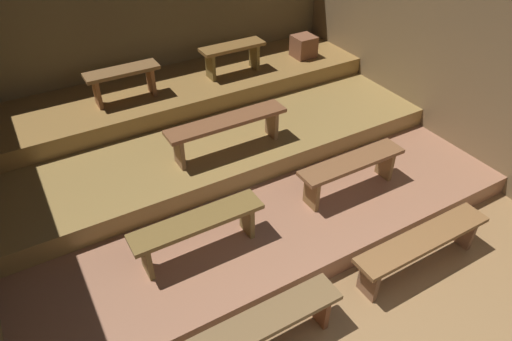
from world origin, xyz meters
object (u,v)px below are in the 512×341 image
bench_floor_left (256,330)px  bench_lower_left (198,227)px  bench_upper_right (233,53)px  wooden_crate_upper (304,46)px  bench_middle_center (227,126)px  bench_lower_right (351,167)px  bench_floor_right (422,244)px  bench_upper_left (123,77)px

bench_floor_left → bench_lower_left: bench_lower_left is taller
bench_upper_right → wooden_crate_upper: size_ratio=2.91×
bench_middle_center → bench_upper_right: (0.83, 1.41, 0.22)m
bench_lower_right → bench_upper_right: size_ratio=1.39×
bench_middle_center → bench_upper_right: bench_upper_right is taller
bench_floor_left → bench_upper_right: size_ratio=1.66×
bench_floor_right → bench_upper_left: bearing=115.7°
bench_lower_right → bench_floor_right: bearing=-89.5°
bench_lower_right → bench_upper_left: bench_upper_left is taller
bench_upper_right → wooden_crate_upper: 1.25m
bench_floor_left → bench_floor_right: size_ratio=1.00×
bench_upper_left → bench_floor_right: bearing=-64.3°
bench_middle_center → wooden_crate_upper: 2.50m
bench_lower_right → bench_middle_center: bench_middle_center is taller
bench_floor_right → wooden_crate_upper: (1.09, 3.62, 0.55)m
bench_lower_right → wooden_crate_upper: (1.10, 2.52, 0.32)m
bench_floor_left → wooden_crate_upper: size_ratio=4.84×
bench_lower_left → bench_upper_left: bench_upper_left is taller
bench_floor_right → bench_upper_right: 3.70m
bench_lower_left → bench_floor_left: bearing=-90.5°
bench_floor_right → bench_lower_right: (-0.01, 1.11, 0.23)m
bench_floor_left → bench_upper_left: (0.15, 3.63, 0.70)m
bench_floor_left → bench_middle_center: size_ratio=1.06×
bench_floor_left → wooden_crate_upper: wooden_crate_upper is taller
bench_floor_right → bench_lower_left: 2.20m
bench_upper_left → bench_upper_right: 1.60m
bench_lower_right → bench_upper_right: bench_upper_right is taller
bench_upper_right → wooden_crate_upper: bearing=-0.5°
bench_floor_left → bench_upper_right: (1.75, 3.63, 0.70)m
bench_floor_right → bench_lower_right: bench_lower_right is taller
bench_middle_center → bench_upper_right: bearing=59.4°
bench_floor_right → bench_lower_right: bearing=90.5°
bench_floor_left → bench_floor_right: same height
bench_upper_right → bench_upper_left: bearing=180.0°
bench_floor_left → bench_upper_right: 4.09m
bench_floor_right → bench_middle_center: size_ratio=1.06×
bench_middle_center → bench_floor_right: bearing=-66.1°
bench_middle_center → wooden_crate_upper: (2.07, 1.40, 0.07)m
bench_lower_left → bench_lower_right: same height
bench_upper_right → wooden_crate_upper: (1.24, -0.01, -0.15)m
bench_middle_center → bench_upper_left: size_ratio=1.57×
bench_upper_right → bench_middle_center: bearing=-120.6°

